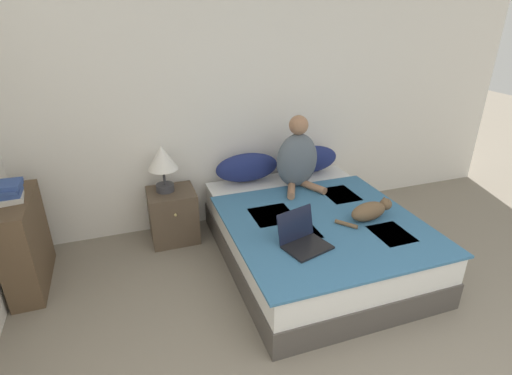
{
  "coord_description": "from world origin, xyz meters",
  "views": [
    {
      "loc": [
        -1.39,
        -0.32,
        2.1
      ],
      "look_at": [
        -0.48,
        2.29,
        0.82
      ],
      "focal_mm": 28.0,
      "sensor_mm": 36.0,
      "label": 1
    }
  ],
  "objects_px": {
    "pillow_far": "(309,159)",
    "bookshelf": "(25,243)",
    "pillow_near": "(247,167)",
    "person_sitting": "(297,158)",
    "bed": "(313,236)",
    "table_lamp": "(162,161)",
    "cat_tabby": "(370,211)",
    "nightstand": "(173,215)",
    "book_stack_top": "(10,192)",
    "laptop_open": "(303,239)"
  },
  "relations": [
    {
      "from": "bed",
      "to": "person_sitting",
      "type": "distance_m",
      "value": 0.77
    },
    {
      "from": "pillow_near",
      "to": "bookshelf",
      "type": "height_order",
      "value": "bookshelf"
    },
    {
      "from": "pillow_far",
      "to": "bookshelf",
      "type": "height_order",
      "value": "bookshelf"
    },
    {
      "from": "table_lamp",
      "to": "pillow_far",
      "type": "bearing_deg",
      "value": 1.55
    },
    {
      "from": "person_sitting",
      "to": "laptop_open",
      "type": "xyz_separation_m",
      "value": [
        -0.39,
        -0.98,
        -0.24
      ]
    },
    {
      "from": "pillow_near",
      "to": "bookshelf",
      "type": "bearing_deg",
      "value": -169.01
    },
    {
      "from": "nightstand",
      "to": "bookshelf",
      "type": "xyz_separation_m",
      "value": [
        -1.2,
        -0.31,
        0.13
      ]
    },
    {
      "from": "cat_tabby",
      "to": "table_lamp",
      "type": "bearing_deg",
      "value": 137.22
    },
    {
      "from": "pillow_near",
      "to": "table_lamp",
      "type": "relative_size",
      "value": 1.43
    },
    {
      "from": "bookshelf",
      "to": "book_stack_top",
      "type": "bearing_deg",
      "value": 33.41
    },
    {
      "from": "person_sitting",
      "to": "bookshelf",
      "type": "height_order",
      "value": "person_sitting"
    },
    {
      "from": "cat_tabby",
      "to": "nightstand",
      "type": "xyz_separation_m",
      "value": [
        -1.49,
        1.01,
        -0.3
      ]
    },
    {
      "from": "person_sitting",
      "to": "table_lamp",
      "type": "height_order",
      "value": "person_sitting"
    },
    {
      "from": "laptop_open",
      "to": "table_lamp",
      "type": "height_order",
      "value": "table_lamp"
    },
    {
      "from": "table_lamp",
      "to": "book_stack_top",
      "type": "bearing_deg",
      "value": -163.5
    },
    {
      "from": "table_lamp",
      "to": "bookshelf",
      "type": "bearing_deg",
      "value": -163.48
    },
    {
      "from": "pillow_far",
      "to": "cat_tabby",
      "type": "xyz_separation_m",
      "value": [
        0.04,
        -1.08,
        -0.07
      ]
    },
    {
      "from": "book_stack_top",
      "to": "bookshelf",
      "type": "bearing_deg",
      "value": -146.59
    },
    {
      "from": "laptop_open",
      "to": "table_lamp",
      "type": "xyz_separation_m",
      "value": [
        -0.84,
        1.22,
        0.28
      ]
    },
    {
      "from": "cat_tabby",
      "to": "bookshelf",
      "type": "bearing_deg",
      "value": 156.85
    },
    {
      "from": "laptop_open",
      "to": "table_lamp",
      "type": "relative_size",
      "value": 0.88
    },
    {
      "from": "cat_tabby",
      "to": "book_stack_top",
      "type": "relative_size",
      "value": 2.11
    },
    {
      "from": "pillow_near",
      "to": "bookshelf",
      "type": "distance_m",
      "value": 2.03
    },
    {
      "from": "pillow_near",
      "to": "person_sitting",
      "type": "relative_size",
      "value": 0.91
    },
    {
      "from": "pillow_near",
      "to": "bookshelf",
      "type": "relative_size",
      "value": 0.83
    },
    {
      "from": "pillow_near",
      "to": "bookshelf",
      "type": "xyz_separation_m",
      "value": [
        -1.98,
        -0.38,
        -0.24
      ]
    },
    {
      "from": "cat_tabby",
      "to": "book_stack_top",
      "type": "xyz_separation_m",
      "value": [
        -2.69,
        0.7,
        0.28
      ]
    },
    {
      "from": "laptop_open",
      "to": "person_sitting",
      "type": "bearing_deg",
      "value": 52.2
    },
    {
      "from": "nightstand",
      "to": "table_lamp",
      "type": "relative_size",
      "value": 1.14
    },
    {
      "from": "cat_tabby",
      "to": "table_lamp",
      "type": "height_order",
      "value": "table_lamp"
    },
    {
      "from": "book_stack_top",
      "to": "pillow_near",
      "type": "bearing_deg",
      "value": 10.98
    },
    {
      "from": "pillow_near",
      "to": "person_sitting",
      "type": "height_order",
      "value": "person_sitting"
    },
    {
      "from": "cat_tabby",
      "to": "bookshelf",
      "type": "xyz_separation_m",
      "value": [
        -2.69,
        0.7,
        -0.17
      ]
    },
    {
      "from": "bookshelf",
      "to": "book_stack_top",
      "type": "relative_size",
      "value": 3.06
    },
    {
      "from": "cat_tabby",
      "to": "table_lamp",
      "type": "distance_m",
      "value": 1.87
    },
    {
      "from": "book_stack_top",
      "to": "nightstand",
      "type": "bearing_deg",
      "value": 14.63
    },
    {
      "from": "cat_tabby",
      "to": "book_stack_top",
      "type": "distance_m",
      "value": 2.8
    },
    {
      "from": "pillow_near",
      "to": "table_lamp",
      "type": "distance_m",
      "value": 0.84
    },
    {
      "from": "bed",
      "to": "pillow_far",
      "type": "relative_size",
      "value": 3.03
    },
    {
      "from": "laptop_open",
      "to": "book_stack_top",
      "type": "relative_size",
      "value": 1.56
    },
    {
      "from": "bed",
      "to": "bookshelf",
      "type": "relative_size",
      "value": 2.52
    },
    {
      "from": "bed",
      "to": "book_stack_top",
      "type": "relative_size",
      "value": 7.71
    },
    {
      "from": "bookshelf",
      "to": "cat_tabby",
      "type": "bearing_deg",
      "value": -14.57
    },
    {
      "from": "cat_tabby",
      "to": "table_lamp",
      "type": "relative_size",
      "value": 1.19
    },
    {
      "from": "bed",
      "to": "pillow_far",
      "type": "xyz_separation_m",
      "value": [
        0.34,
        0.83,
        0.38
      ]
    },
    {
      "from": "bed",
      "to": "cat_tabby",
      "type": "distance_m",
      "value": 0.55
    },
    {
      "from": "person_sitting",
      "to": "book_stack_top",
      "type": "xyz_separation_m",
      "value": [
        -2.39,
        -0.1,
        0.07
      ]
    },
    {
      "from": "pillow_near",
      "to": "cat_tabby",
      "type": "height_order",
      "value": "pillow_near"
    },
    {
      "from": "bed",
      "to": "pillow_far",
      "type": "bearing_deg",
      "value": 67.77
    },
    {
      "from": "laptop_open",
      "to": "nightstand",
      "type": "relative_size",
      "value": 0.77
    }
  ]
}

